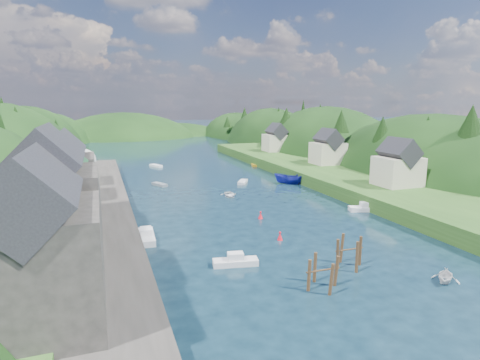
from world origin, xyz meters
name	(u,v)px	position (x,y,z in m)	size (l,w,h in m)	color
ground	(207,180)	(0.00, 50.00, 0.00)	(600.00, 600.00, 0.00)	black
hillside_left	(2,205)	(-45.00, 75.00, -8.03)	(44.00, 245.56, 52.00)	black
hillside_right	(325,180)	(45.00, 75.00, -7.41)	(36.00, 245.56, 48.00)	black
far_hills	(148,157)	(1.22, 174.01, -10.80)	(103.00, 68.00, 44.00)	black
hill_trees	(195,125)	(1.03, 64.57, 11.15)	(91.51, 149.14, 12.81)	black
quay_left	(86,225)	(-24.00, 20.00, 1.00)	(12.00, 110.00, 2.00)	#2D2B28
terrace_left_grass	(26,229)	(-31.00, 20.00, 1.25)	(12.00, 110.00, 2.50)	#234719
quayside_buildings	(55,207)	(-26.00, 6.39, 7.09)	(8.00, 35.84, 12.90)	#2D2B28
boat_sheds	(74,171)	(-26.00, 39.00, 5.27)	(7.00, 21.00, 7.50)	#2D2D30
terrace_right	(331,175)	(25.00, 40.00, 1.20)	(16.00, 120.00, 2.40)	#234719
right_bank_cottages	(323,149)	(28.00, 48.33, 5.84)	(9.00, 59.24, 8.41)	beige
piling_cluster_near	(323,276)	(-3.32, -4.05, 1.19)	(3.38, 3.14, 3.52)	#382314
piling_cluster_far	(349,255)	(1.72, -0.78, 1.33)	(3.23, 3.01, 3.80)	#382314
channel_buoy_near	(280,236)	(-1.43, 9.11, 0.48)	(0.70, 0.70, 1.10)	red
channel_buoy_far	(261,215)	(-0.17, 18.49, 0.48)	(0.70, 0.70, 1.10)	red
moored_boats	(267,213)	(0.93, 18.62, 0.68)	(37.87, 92.83, 2.30)	slate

